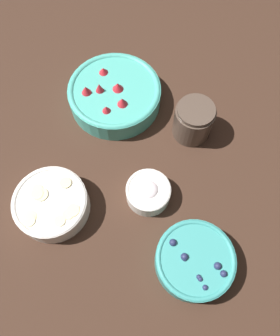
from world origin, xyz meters
TOP-DOWN VIEW (x-y plane):
  - ground_plane at (0.00, 0.00)m, footprint 4.00×4.00m
  - bowl_strawberries at (0.27, -0.09)m, footprint 0.24×0.24m
  - bowl_blueberries at (-0.18, 0.04)m, footprint 0.17×0.17m
  - bowl_bananas at (0.11, 0.21)m, footprint 0.17×0.17m
  - bowl_cream at (-0.00, 0.02)m, footprint 0.10×0.10m
  - jar_chocolate at (0.07, -0.19)m, footprint 0.10×0.10m

SIDE VIEW (x-z plane):
  - ground_plane at x=0.00m, z-range 0.00..0.00m
  - bowl_cream at x=0.00m, z-range 0.00..0.06m
  - bowl_blueberries at x=-0.18m, z-range 0.00..0.06m
  - bowl_bananas at x=0.11m, z-range 0.00..0.06m
  - bowl_strawberries at x=0.27m, z-range -0.01..0.08m
  - jar_chocolate at x=0.07m, z-range 0.00..0.10m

